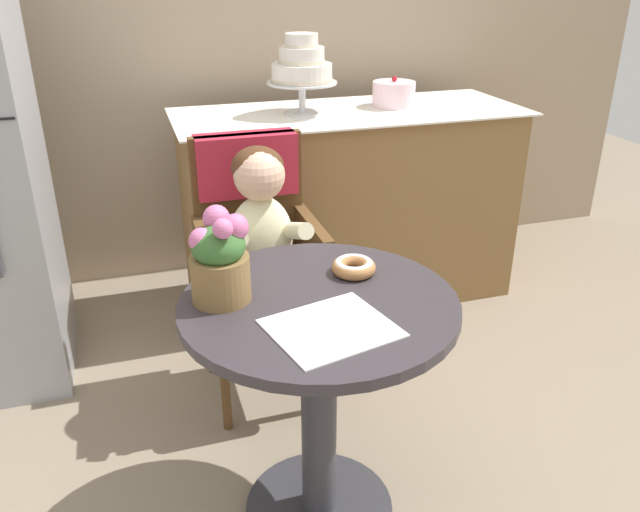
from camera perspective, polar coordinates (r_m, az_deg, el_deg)
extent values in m
plane|color=gray|center=(2.08, -0.09, -21.63)|extent=(8.00, 8.00, 0.00)
cylinder|color=#332D33|center=(1.64, -0.10, -4.40)|extent=(0.72, 0.72, 0.03)
cylinder|color=#333338|center=(1.84, -0.10, -14.22)|extent=(0.10, 0.10, 0.69)
cylinder|color=#333338|center=(2.07, -0.09, -21.44)|extent=(0.44, 0.44, 0.02)
cube|color=brown|center=(2.28, -5.22, -2.16)|extent=(0.42, 0.42, 0.04)
cube|color=brown|center=(2.35, -6.47, 5.34)|extent=(0.40, 0.04, 0.46)
cube|color=brown|center=(2.21, -10.14, -0.21)|extent=(0.04, 0.38, 0.18)
cube|color=brown|center=(2.28, -0.65, 1.00)|extent=(0.04, 0.38, 0.18)
cube|color=#B22338|center=(2.32, -6.61, 8.13)|extent=(0.36, 0.11, 0.22)
cylinder|color=brown|center=(2.23, -8.53, -10.45)|extent=(0.03, 0.03, 0.45)
cylinder|color=brown|center=(2.30, 0.46, -9.01)|extent=(0.03, 0.03, 0.45)
cylinder|color=brown|center=(2.53, -9.89, -5.90)|extent=(0.03, 0.03, 0.45)
cylinder|color=brown|center=(2.59, -1.98, -4.76)|extent=(0.03, 0.03, 0.45)
ellipsoid|color=beige|center=(2.19, -5.27, 1.62)|extent=(0.22, 0.16, 0.30)
sphere|color=#E0B293|center=(2.10, -5.45, 7.20)|extent=(0.17, 0.17, 0.17)
ellipsoid|color=#4C2D19|center=(2.12, -5.60, 7.92)|extent=(0.17, 0.17, 0.14)
cylinder|color=beige|center=(2.08, -7.36, 1.66)|extent=(0.08, 0.23, 0.13)
sphere|color=#E0B293|center=(2.04, -6.59, -0.93)|extent=(0.06, 0.06, 0.06)
cylinder|color=beige|center=(2.11, -2.29, 2.28)|extent=(0.08, 0.23, 0.13)
sphere|color=#E0B293|center=(2.07, -1.95, -0.32)|extent=(0.06, 0.06, 0.06)
cylinder|color=#3F4760|center=(2.16, -6.12, -2.04)|extent=(0.09, 0.22, 0.09)
cylinder|color=#3F4760|center=(2.15, -5.31, -7.37)|extent=(0.08, 0.08, 0.26)
cylinder|color=#3F4760|center=(2.18, -3.29, -1.66)|extent=(0.09, 0.22, 0.09)
cylinder|color=#3F4760|center=(2.17, -2.45, -6.93)|extent=(0.08, 0.08, 0.26)
cube|color=white|center=(1.51, 1.00, -6.44)|extent=(0.33, 0.30, 0.00)
torus|color=#AD7542|center=(1.76, 3.03, -1.01)|extent=(0.12, 0.12, 0.04)
torus|color=white|center=(1.75, 3.03, -0.70)|extent=(0.11, 0.11, 0.02)
cylinder|color=brown|center=(1.62, -8.86, -1.97)|extent=(0.15, 0.15, 0.12)
ellipsoid|color=#38662D|center=(1.59, -9.07, 0.93)|extent=(0.14, 0.14, 0.10)
sphere|color=#CC6699|center=(1.57, -7.58, 2.57)|extent=(0.07, 0.07, 0.07)
sphere|color=#CC6699|center=(1.61, -9.24, 3.35)|extent=(0.07, 0.07, 0.07)
sphere|color=#CC6699|center=(1.57, -10.53, 1.37)|extent=(0.06, 0.06, 0.06)
sphere|color=#CC6699|center=(1.52, -8.67, 2.43)|extent=(0.05, 0.05, 0.05)
cube|color=olive|center=(3.03, 2.55, 4.45)|extent=(1.50, 0.56, 0.90)
cube|color=white|center=(2.90, 2.72, 12.73)|extent=(1.56, 0.62, 0.01)
cylinder|color=silver|center=(2.83, -1.59, 12.64)|extent=(0.16, 0.16, 0.01)
cylinder|color=silver|center=(2.82, -1.60, 13.93)|extent=(0.03, 0.03, 0.12)
cylinder|color=silver|center=(2.81, -1.62, 15.21)|extent=(0.30, 0.30, 0.01)
cylinder|color=white|center=(2.80, -1.63, 16.05)|extent=(0.26, 0.25, 0.08)
cylinder|color=beige|center=(2.80, -1.62, 15.52)|extent=(0.26, 0.26, 0.01)
cylinder|color=white|center=(2.79, -1.65, 17.49)|extent=(0.19, 0.19, 0.07)
cylinder|color=beige|center=(2.79, -1.64, 17.01)|extent=(0.19, 0.19, 0.01)
cylinder|color=white|center=(2.78, -1.67, 18.72)|extent=(0.14, 0.14, 0.05)
cylinder|color=beige|center=(2.79, -1.66, 18.33)|extent=(0.14, 0.14, 0.01)
cylinder|color=silver|center=(3.00, 6.59, 14.17)|extent=(0.19, 0.19, 0.11)
sphere|color=red|center=(2.99, 6.66, 15.44)|extent=(0.02, 0.02, 0.02)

